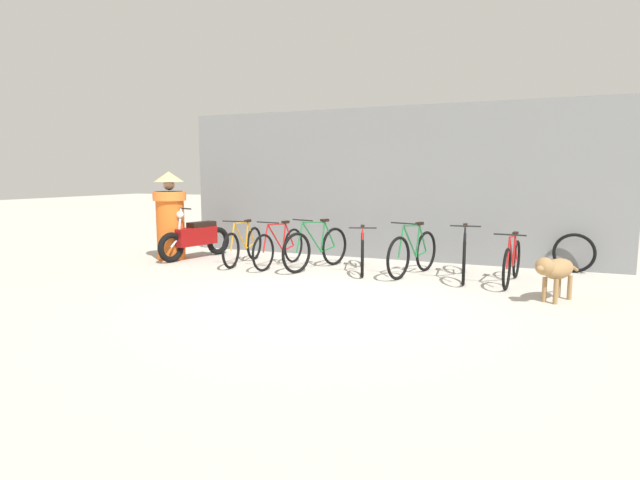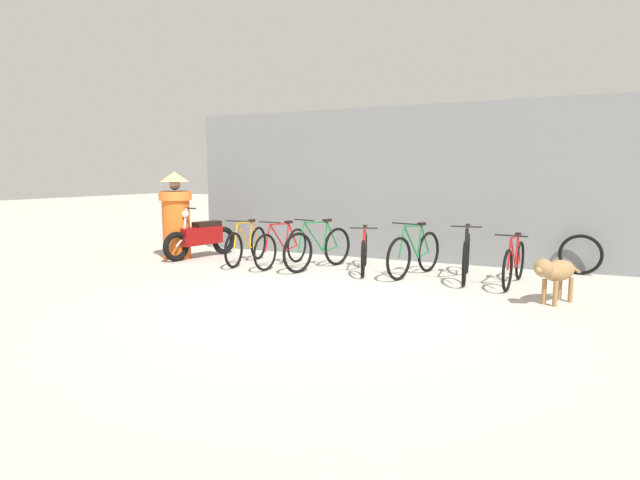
# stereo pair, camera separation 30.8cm
# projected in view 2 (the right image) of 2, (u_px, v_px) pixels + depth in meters

# --- Properties ---
(ground_plane) EXTENTS (60.00, 60.00, 0.00)m
(ground_plane) POSITION_uv_depth(u_px,v_px,m) (315.00, 299.00, 6.75)
(ground_plane) COLOR #B7B2A5
(shop_wall_back) EXTENTS (8.70, 0.20, 2.99)m
(shop_wall_back) POSITION_uv_depth(u_px,v_px,m) (391.00, 184.00, 9.85)
(shop_wall_back) COLOR slate
(shop_wall_back) RESTS_ON ground
(bicycle_0) EXTENTS (0.46, 1.66, 0.85)m
(bicycle_0) POSITION_uv_depth(u_px,v_px,m) (247.00, 245.00, 9.48)
(bicycle_0) COLOR black
(bicycle_0) RESTS_ON ground
(bicycle_1) EXTENTS (0.46, 1.67, 0.86)m
(bicycle_1) POSITION_uv_depth(u_px,v_px,m) (282.00, 247.00, 9.17)
(bicycle_1) COLOR black
(bicycle_1) RESTS_ON ground
(bicycle_2) EXTENTS (0.64, 1.67, 0.92)m
(bicycle_2) POSITION_uv_depth(u_px,v_px,m) (319.00, 248.00, 8.91)
(bicycle_2) COLOR black
(bicycle_2) RESTS_ON ground
(bicycle_3) EXTENTS (0.61, 1.65, 0.81)m
(bicycle_3) POSITION_uv_depth(u_px,v_px,m) (364.00, 252.00, 8.72)
(bicycle_3) COLOR black
(bicycle_3) RESTS_ON ground
(bicycle_4) EXTENTS (0.59, 1.60, 0.91)m
(bicycle_4) POSITION_uv_depth(u_px,v_px,m) (414.00, 254.00, 8.29)
(bicycle_4) COLOR black
(bicycle_4) RESTS_ON ground
(bicycle_5) EXTENTS (0.46, 1.78, 0.91)m
(bicycle_5) POSITION_uv_depth(u_px,v_px,m) (466.00, 257.00, 8.03)
(bicycle_5) COLOR black
(bicycle_5) RESTS_ON ground
(bicycle_6) EXTENTS (0.46, 1.61, 0.81)m
(bicycle_6) POSITION_uv_depth(u_px,v_px,m) (514.00, 263.00, 7.59)
(bicycle_6) COLOR black
(bicycle_6) RESTS_ON ground
(motorcycle) EXTENTS (0.64, 1.76, 1.04)m
(motorcycle) POSITION_uv_depth(u_px,v_px,m) (201.00, 237.00, 10.14)
(motorcycle) COLOR black
(motorcycle) RESTS_ON ground
(stray_dog) EXTENTS (0.64, 0.98, 0.63)m
(stray_dog) POSITION_uv_depth(u_px,v_px,m) (556.00, 272.00, 6.47)
(stray_dog) COLOR #997247
(stray_dog) RESTS_ON ground
(person_in_robes) EXTENTS (0.85, 0.85, 1.74)m
(person_in_robes) POSITION_uv_depth(u_px,v_px,m) (176.00, 215.00, 9.99)
(person_in_robes) COLOR orange
(person_in_robes) RESTS_ON ground
(spare_tire_left) EXTENTS (0.69, 0.14, 0.69)m
(spare_tire_left) POSITION_uv_depth(u_px,v_px,m) (580.00, 255.00, 8.40)
(spare_tire_left) COLOR black
(spare_tire_left) RESTS_ON ground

